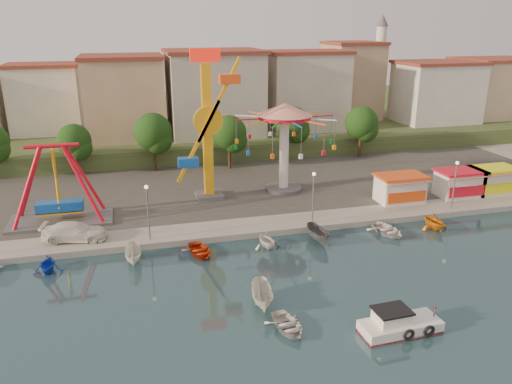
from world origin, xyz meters
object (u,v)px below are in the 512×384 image
object	(u,v)px
wave_swinger	(284,127)
cabin_motorboat	(398,325)
kamikaze_tower	(210,129)
van	(75,232)
pirate_ship_ride	(57,185)
rowboat_a	(288,325)
skiff	(263,296)

from	to	relation	value
wave_swinger	cabin_motorboat	xyz separation A→B (m)	(-1.08, -28.83, -7.68)
kamikaze_tower	wave_swinger	xyz separation A→B (m)	(8.78, 0.67, -0.35)
cabin_motorboat	van	xyz separation A→B (m)	(-21.92, 19.76, 0.93)
van	cabin_motorboat	bearing A→B (deg)	-122.90
pirate_ship_ride	van	xyz separation A→B (m)	(1.73, -5.23, -2.96)
wave_swinger	pirate_ship_ride	bearing A→B (deg)	-171.16
kamikaze_tower	rowboat_a	world-z (taller)	kamikaze_tower
cabin_motorboat	skiff	bearing A→B (deg)	142.65
wave_swinger	van	bearing A→B (deg)	-158.47
pirate_ship_ride	skiff	bearing A→B (deg)	-51.03
skiff	van	bearing A→B (deg)	143.57
pirate_ship_ride	skiff	distance (m)	25.31
cabin_motorboat	van	bearing A→B (deg)	135.55
wave_swinger	rowboat_a	xyz separation A→B (m)	(-8.15, -26.73, -7.83)
skiff	wave_swinger	bearing A→B (deg)	77.98
pirate_ship_ride	rowboat_a	size ratio (longest dim) A/B	2.86
rowboat_a	skiff	xyz separation A→B (m)	(-0.82, 3.41, 0.41)
pirate_ship_ride	wave_swinger	size ratio (longest dim) A/B	0.86
pirate_ship_ride	van	world-z (taller)	pirate_ship_ride
pirate_ship_ride	skiff	world-z (taller)	pirate_ship_ride
wave_swinger	van	world-z (taller)	wave_swinger
kamikaze_tower	cabin_motorboat	size ratio (longest dim) A/B	2.99
kamikaze_tower	wave_swinger	size ratio (longest dim) A/B	1.42
cabin_motorboat	van	distance (m)	29.52
kamikaze_tower	rowboat_a	size ratio (longest dim) A/B	4.72
rowboat_a	pirate_ship_ride	bearing A→B (deg)	117.73
kamikaze_tower	cabin_motorboat	bearing A→B (deg)	-74.71
van	skiff	bearing A→B (deg)	-126.31
van	pirate_ship_ride	bearing A→B (deg)	27.41
kamikaze_tower	skiff	xyz separation A→B (m)	(-0.19, -22.65, -7.77)
pirate_ship_ride	skiff	xyz separation A→B (m)	(15.76, -19.48, -3.62)
pirate_ship_ride	kamikaze_tower	world-z (taller)	kamikaze_tower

